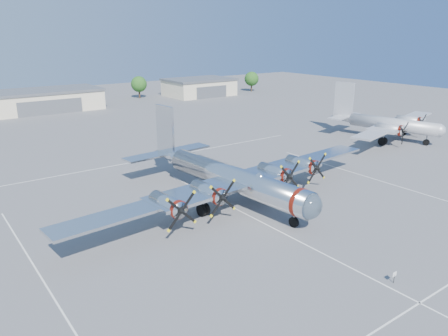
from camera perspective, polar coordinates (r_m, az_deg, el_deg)
ground at (r=49.94m, az=1.97°, el=-5.58°), size 260.00×260.00×0.00m
parking_lines at (r=48.69m, az=3.25°, el=-6.22°), size 60.00×50.08×0.01m
hangar_center at (r=122.61m, az=-22.61°, el=8.18°), size 28.60×14.60×5.40m
hangar_east at (r=141.68m, az=-3.26°, el=10.53°), size 20.60×14.60×5.40m
tree_east at (r=138.04m, az=-11.05°, el=10.69°), size 4.80×4.80×6.64m
tree_far_east at (r=151.74m, az=3.62°, el=11.54°), size 4.80×4.80×6.64m
main_bomber_b29 at (r=53.15m, az=0.41°, el=-4.12°), size 47.01×34.20×9.85m
twin_engine_east at (r=88.44m, az=20.36°, el=3.54°), size 36.06×29.42×10.05m
info_placard at (r=38.72m, az=21.37°, el=-12.92°), size 0.52×0.06×1.00m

